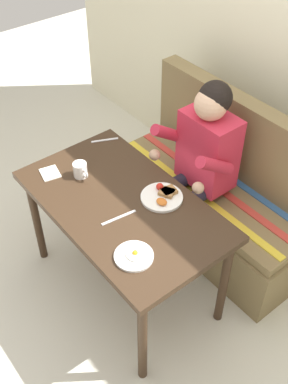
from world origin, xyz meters
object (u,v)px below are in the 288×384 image
Objects in this scene: coffee_mug at (80,170)px; napkin at (50,173)px; table at (123,213)px; plate_breakfast at (163,196)px; fork at (105,140)px; couch at (216,196)px; person at (199,157)px; plate_eggs at (134,256)px; knife at (119,218)px.

coffee_mug is 0.19m from napkin.
plate_breakfast is (0.11, 0.19, 0.10)m from table.
napkin is 0.71× the size of fork.
couch is 1.12m from napkin.
coffee_mug is (-0.32, -0.05, 0.13)m from table.
coffee_mug reaches higher than table.
napkin is (-0.43, -0.77, -0.01)m from person.
plate_eggs reaches higher than fork.
fork is at bearing 154.38° from table.
plate_eggs is at bearing -11.05° from coffee_mug.
fork is (-0.86, 0.43, -0.01)m from plate_eggs.
fork reaches higher than table.
couch reaches higher than napkin.
napkin is (-0.13, -0.13, -0.04)m from coffee_mug.
table is at bearing 142.13° from knife.
coffee_mug is at bearing 168.95° from plate_eggs.
plate_eggs is at bearing -28.32° from table.
plate_breakfast is 1.96× the size of coffee_mug.
plate_eggs is 1.13× the size of fork.
person reaches higher than plate_breakfast.
person reaches higher than couch.
knife is at bearing -3.92° from fork.
plate_breakfast is 0.63m from fork.
plate_breakfast reaches higher than table.
coffee_mug is at bearing -176.77° from knife.
couch is at bearing 90.00° from table.
table is 6.24× the size of plate_eggs.
fork is 0.85× the size of knife.
plate_breakfast reaches higher than knife.
plate_eggs reaches higher than table.
table is 0.58m from fork.
plate_eggs is 0.28m from knife.
table is 0.35m from coffee_mug.
napkin is at bearing -119.22° from person.
plate_eggs is at bearing -58.39° from plate_breakfast.
napkin is 0.60× the size of knife.
coffee_mug is at bearing -170.58° from table.
fork is at bearing 122.81° from coffee_mug.
person reaches higher than table.
napkin is at bearing -146.13° from plate_breakfast.
table is 0.40m from plate_eggs.
knife is at bearing -4.25° from coffee_mug.
knife is (-0.03, -0.28, -0.01)m from plate_breakfast.
plate_breakfast is 1.20× the size of plate_eggs.
plate_eggs is 0.68m from coffee_mug.
plate_breakfast is 1.36× the size of fork.
plate_breakfast reaches higher than fork.
knife is at bearing -81.28° from person.
napkin is (-0.56, -0.38, -0.01)m from plate_breakfast.
coffee_mug is at bearing 45.12° from napkin.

